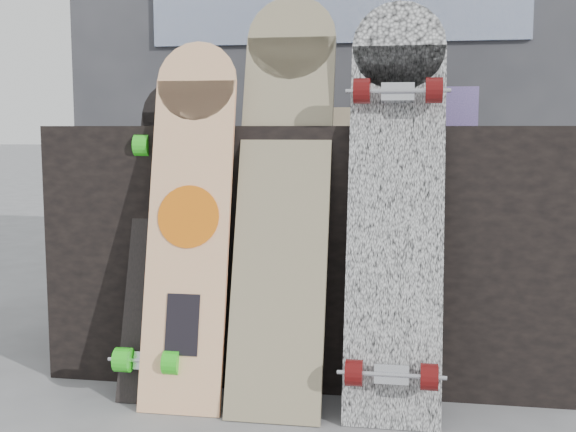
% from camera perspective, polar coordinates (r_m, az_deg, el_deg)
% --- Properties ---
extents(ground, '(60.00, 60.00, 0.00)m').
position_cam_1_polar(ground, '(2.06, -0.13, -15.76)').
color(ground, slate).
rests_on(ground, ground).
extents(vendor_table, '(1.60, 0.60, 0.80)m').
position_cam_1_polar(vendor_table, '(2.42, 1.86, -2.39)').
color(vendor_table, black).
rests_on(vendor_table, ground).
extents(booth, '(2.40, 0.22, 2.20)m').
position_cam_1_polar(booth, '(3.25, 3.97, 12.40)').
color(booth, '#313136').
rests_on(booth, ground).
extents(merch_box_purple, '(0.18, 0.12, 0.10)m').
position_cam_1_polar(merch_box_purple, '(2.49, -8.05, 8.19)').
color(merch_box_purple, '#433E80').
rests_on(merch_box_purple, vendor_table).
extents(merch_box_small, '(0.14, 0.14, 0.12)m').
position_cam_1_polar(merch_box_small, '(2.36, 12.96, 8.40)').
color(merch_box_small, '#433E80').
rests_on(merch_box_small, vendor_table).
extents(merch_box_flat, '(0.22, 0.10, 0.06)m').
position_cam_1_polar(merch_box_flat, '(2.40, 3.11, 7.82)').
color(merch_box_flat, '#D1B78C').
rests_on(merch_box_flat, vendor_table).
extents(longboard_geisha, '(0.24, 0.27, 1.05)m').
position_cam_1_polar(longboard_geisha, '(2.09, -7.79, 0.33)').
color(longboard_geisha, beige).
rests_on(longboard_geisha, ground).
extents(longboard_celtic, '(0.27, 0.40, 1.19)m').
position_cam_1_polar(longboard_celtic, '(2.07, -0.33, 2.51)').
color(longboard_celtic, beige).
rests_on(longboard_celtic, ground).
extents(longboard_cascadia, '(0.26, 0.35, 1.15)m').
position_cam_1_polar(longboard_cascadia, '(2.00, 8.50, 1.28)').
color(longboard_cascadia, white).
rests_on(longboard_cascadia, ground).
extents(skateboard_dark, '(0.22, 0.37, 0.95)m').
position_cam_1_polar(skateboard_dark, '(2.20, -9.73, -1.15)').
color(skateboard_dark, black).
rests_on(skateboard_dark, ground).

